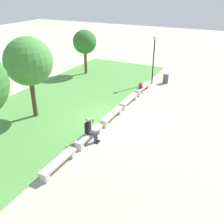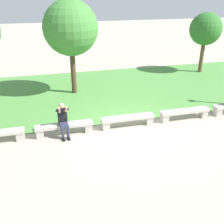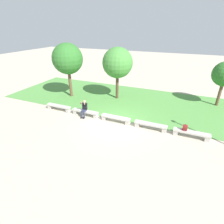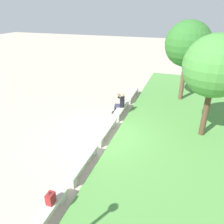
{
  "view_description": "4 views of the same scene",
  "coord_description": "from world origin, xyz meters",
  "views": [
    {
      "loc": [
        -12.61,
        -6.36,
        7.35
      ],
      "look_at": [
        -1.02,
        -0.53,
        1.08
      ],
      "focal_mm": 42.0,
      "sensor_mm": 36.0,
      "label": 1
    },
    {
      "loc": [
        -3.09,
        -9.24,
        5.21
      ],
      "look_at": [
        -0.7,
        -0.09,
        0.78
      ],
      "focal_mm": 42.0,
      "sensor_mm": 36.0,
      "label": 2
    },
    {
      "loc": [
        4.23,
        -10.65,
        6.51
      ],
      "look_at": [
        -0.23,
        -0.15,
        0.85
      ],
      "focal_mm": 28.0,
      "sensor_mm": 36.0,
      "label": 3
    },
    {
      "loc": [
        8.7,
        3.3,
        5.78
      ],
      "look_at": [
        -1.25,
        -0.11,
        0.73
      ],
      "focal_mm": 35.0,
      "sensor_mm": 36.0,
      "label": 4
    }
  ],
  "objects": [
    {
      "name": "backpack",
      "position": [
        4.8,
        0.01,
        0.63
      ],
      "size": [
        0.28,
        0.24,
        0.43
      ],
      "color": "maroon",
      "rests_on": "bench_end"
    },
    {
      "name": "grass_strip",
      "position": [
        0.0,
        4.38,
        0.01
      ],
      "size": [
        24.72,
        8.0,
        0.03
      ],
      "primitive_type": "cube",
      "color": "#518E42",
      "rests_on": "ground"
    },
    {
      "name": "bench_near",
      "position": [
        -2.62,
        0.0,
        0.31
      ],
      "size": [
        2.25,
        0.4,
        0.45
      ],
      "color": "#B7B2A8",
      "rests_on": "ground"
    },
    {
      "name": "ground_plane",
      "position": [
        0.0,
        0.0,
        0.0
      ],
      "size": [
        80.0,
        80.0,
        0.0
      ],
      "primitive_type": "plane",
      "color": "#B2A593"
    },
    {
      "name": "bench_far",
      "position": [
        2.62,
        0.0,
        0.31
      ],
      "size": [
        2.25,
        0.4,
        0.45
      ],
      "color": "#B7B2A8",
      "rests_on": "ground"
    },
    {
      "name": "person_photographer",
      "position": [
        -2.64,
        -0.08,
        0.74
      ],
      "size": [
        0.5,
        0.75,
        1.32
      ],
      "color": "black",
      "rests_on": "ground"
    },
    {
      "name": "tree_right_background",
      "position": [
        -1.66,
        4.49,
        3.45
      ],
      "size": [
        2.78,
        2.78,
        4.86
      ],
      "color": "#4C3826",
      "rests_on": "ground"
    },
    {
      "name": "tree_behind_wall",
      "position": [
        -6.19,
        3.21,
        3.7
      ],
      "size": [
        2.86,
        2.86,
        5.16
      ],
      "color": "brown",
      "rests_on": "ground"
    },
    {
      "name": "bench_main",
      "position": [
        -5.24,
        0.0,
        0.31
      ],
      "size": [
        2.25,
        0.4,
        0.45
      ],
      "color": "#B7B2A8",
      "rests_on": "ground"
    },
    {
      "name": "bench_end",
      "position": [
        5.24,
        0.0,
        0.31
      ],
      "size": [
        2.25,
        0.4,
        0.45
      ],
      "color": "#B7B2A8",
      "rests_on": "ground"
    },
    {
      "name": "bench_mid",
      "position": [
        0.0,
        0.0,
        0.31
      ],
      "size": [
        2.25,
        0.4,
        0.45
      ],
      "color": "#B7B2A8",
      "rests_on": "ground"
    }
  ]
}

